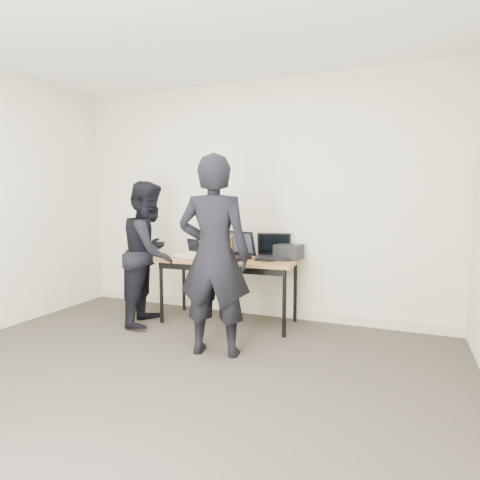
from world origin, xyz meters
The scene contains 13 objects.
room centered at (0.00, 0.00, 1.35)m, with size 4.60×4.60×2.80m.
desk centered at (-0.12, 1.81, 0.66)m, with size 1.53×0.72×0.72m.
laptop_beige centered at (-0.60, 1.76, 0.76)m, with size 0.34×0.34×0.21m.
laptop_center centered at (-0.07, 1.84, 0.79)m, with size 0.47×0.46×0.29m.
laptop_right centered at (0.34, 1.98, 0.78)m, with size 0.44×0.43×0.27m.
leather_satchel centered at (-0.31, 2.04, 0.85)m, with size 0.38×0.21×0.25m.
tissue centered at (-0.28, 2.05, 1.00)m, with size 0.13×0.10×0.08m, color white.
equipment_box centered at (0.50, 2.01, 0.80)m, with size 0.27×0.23×0.16m, color black.
power_brick centered at (-0.35, 1.65, 0.73)m, with size 0.07×0.04×0.03m, color black.
cables centered at (-0.19, 1.78, 0.72)m, with size 1.15×0.38×0.01m.
person_typist centered at (0.12, 0.96, 0.87)m, with size 0.64×0.42×1.75m, color black.
person_observer centered at (-0.93, 1.51, 0.78)m, with size 0.76×0.59×1.55m, color black.
baseboard centered at (0.00, 2.23, 0.05)m, with size 4.50×0.03×0.10m, color #C1B6A0.
Camera 1 is at (1.62, -2.15, 1.38)m, focal length 30.00 mm.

